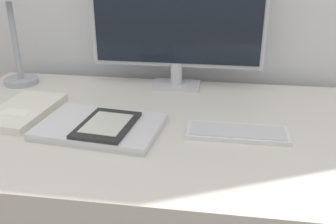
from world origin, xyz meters
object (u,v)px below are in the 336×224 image
Objects in this scene: keyboard at (237,132)px; laptop at (100,127)px; desk_lamp at (11,20)px; ereader at (107,125)px; notebook at (23,111)px; monitor at (177,12)px.

keyboard is 0.78× the size of laptop.
laptop is 0.57m from desk_lamp.
ereader is at bearing -38.96° from desk_lamp.
ereader reaches higher than notebook.
monitor is 2.12× the size of notebook.
desk_lamp reaches higher than ereader.
laptop is at bearing -39.18° from desk_lamp.
monitor is 0.48m from laptop.
ereader is at bearing -109.05° from monitor.
monitor is 0.48m from ereader.
notebook is at bearing 175.81° from keyboard.
monitor is 2.21× the size of keyboard.
desk_lamp is (-0.41, 0.33, 0.22)m from laptop.
monitor is 0.57m from desk_lamp.
ereader is at bearing -34.93° from laptop.
ereader reaches higher than keyboard.
laptop is at bearing 145.07° from ereader.
ereader is (0.02, -0.02, 0.02)m from laptop.
monitor is at bearing 70.95° from ereader.
ereader is at bearing -17.04° from notebook.
monitor is at bearing 36.12° from notebook.
notebook is at bearing 162.96° from ereader.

